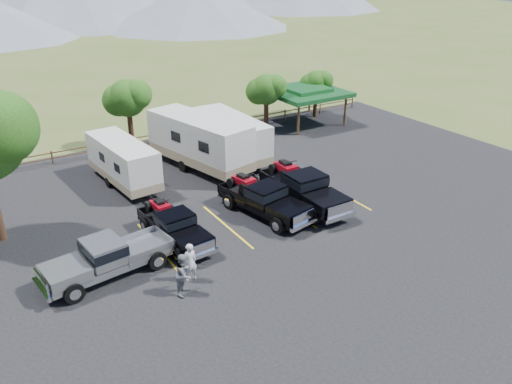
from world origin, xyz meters
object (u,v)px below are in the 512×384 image
person_a (190,262)px  pavilion (305,92)px  trailer_right (231,137)px  rig_left (174,225)px  rig_center (263,198)px  trailer_center (199,142)px  pickup_silver (108,257)px  rig_right (303,187)px  trailer_left (123,162)px  person_b (184,274)px

person_a → pavilion: bearing=-142.2°
pavilion → trailer_right: (-9.81, -4.37, -1.09)m
rig_left → rig_center: (5.41, 0.05, 0.11)m
rig_left → trailer_center: 9.93m
trailer_center → pickup_silver: size_ratio=1.63×
rig_right → trailer_center: bearing=107.5°
rig_center → pickup_silver: rig_center is taller
trailer_left → person_b: bearing=-102.7°
pavilion → trailer_center: (-12.48, -4.68, -0.88)m
person_b → rig_right: bearing=-19.8°
trailer_center → person_b: (-6.93, -12.57, -0.91)m
trailer_right → pickup_silver: bearing=-141.2°
rig_right → pickup_silver: 11.93m
pavilion → trailer_right: bearing=-156.0°
trailer_right → rig_right: bearing=-91.2°
rig_left → rig_center: bearing=-4.3°
person_a → person_b: bearing=47.0°
rig_right → person_a: size_ratio=3.56×
pavilion → trailer_right: size_ratio=0.68×
pavilion → trailer_right: pavilion is taller
pavilion → pickup_silver: 26.04m
rig_right → person_a: 9.60m
pavilion → rig_left: 22.20m
rig_center → pickup_silver: (-9.18, -1.36, -0.03)m
rig_center → trailer_left: bearing=111.6°
rig_center → trailer_right: 8.93m
pavilion → rig_right: bearing=-127.4°
rig_left → pickup_silver: size_ratio=0.89×
rig_center → pickup_silver: size_ratio=1.01×
rig_left → trailer_right: trailer_right is taller
trailer_left → person_b: 12.68m
trailer_right → person_a: trailer_right is taller
rig_center → rig_left: bearing=169.4°
trailer_right → person_b: size_ratio=4.73×
rig_center → person_a: 7.23m
rig_left → trailer_left: trailer_left is taller
trailer_center → trailer_right: trailer_center is taller
rig_left → trailer_center: trailer_center is taller
trailer_right → person_a: (-8.99, -12.14, -0.72)m
rig_left → person_b: (-1.42, -4.36, 0.08)m
rig_center → person_a: bearing=-160.5°
trailer_left → pickup_silver: bearing=-117.9°
rig_center → person_b: (-6.83, -4.41, -0.02)m
rig_right → trailer_right: (0.08, 8.58, 0.58)m
trailer_right → pavilion: bearing=23.4°
pickup_silver → person_a: 3.75m
rig_right → trailer_center: trailer_center is taller
pavilion → pickup_silver: bearing=-146.9°
trailer_left → trailer_center: 5.36m
rig_right → person_b: bearing=-155.6°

